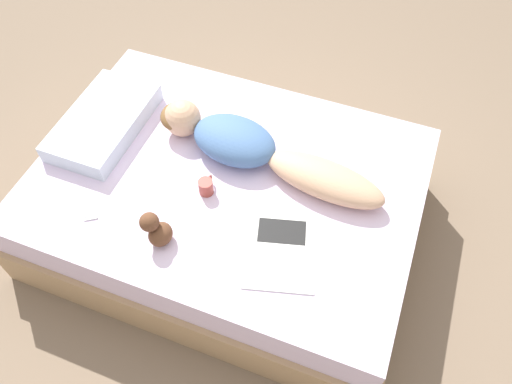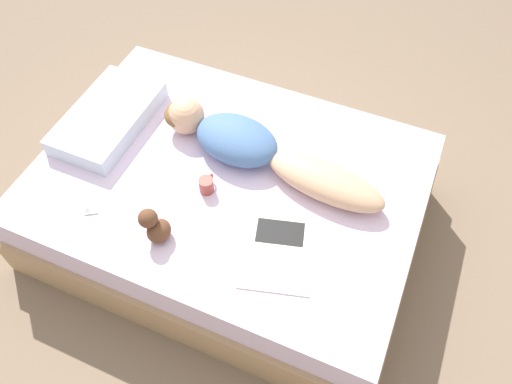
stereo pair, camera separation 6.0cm
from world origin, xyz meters
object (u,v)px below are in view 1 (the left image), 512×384
person (253,148)px  cell_phone (90,208)px  open_magazine (280,250)px  coffee_mug (206,186)px

person → cell_phone: person is taller
open_magazine → coffee_mug: size_ratio=4.45×
person → coffee_mug: person is taller
open_magazine → coffee_mug: (0.19, 0.47, 0.04)m
person → open_magazine: 0.59m
person → cell_phone: size_ratio=8.50×
person → coffee_mug: bearing=160.9°
coffee_mug → cell_phone: (-0.31, 0.50, -0.04)m
coffee_mug → cell_phone: coffee_mug is taller
cell_phone → person: bearing=9.1°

